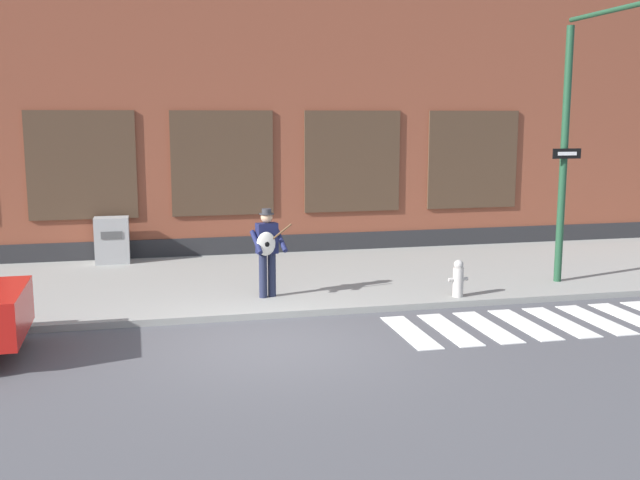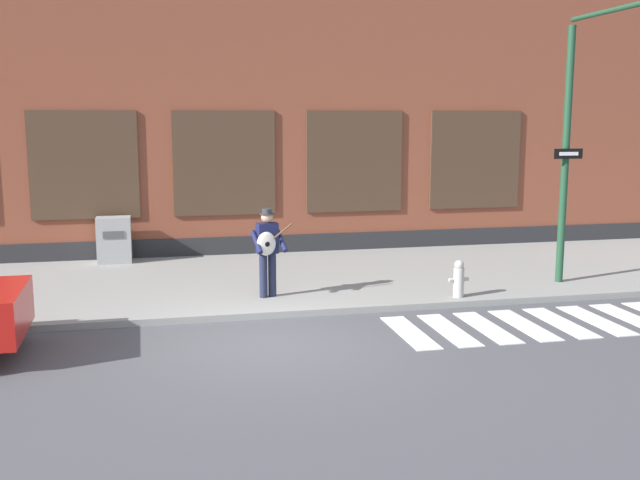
{
  "view_description": "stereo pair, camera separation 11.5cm",
  "coord_description": "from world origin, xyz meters",
  "px_view_note": "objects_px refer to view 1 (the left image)",
  "views": [
    {
      "loc": [
        -1.74,
        -10.9,
        3.47
      ],
      "look_at": [
        1.17,
        1.74,
        1.3
      ],
      "focal_mm": 42.0,
      "sensor_mm": 36.0,
      "label": 1
    },
    {
      "loc": [
        -1.63,
        -10.92,
        3.47
      ],
      "look_at": [
        1.17,
        1.74,
        1.3
      ],
      "focal_mm": 42.0,
      "sensor_mm": 36.0,
      "label": 2
    }
  ],
  "objects_px": {
    "busker": "(267,247)",
    "traffic_light": "(598,100)",
    "utility_box": "(112,240)",
    "fire_hydrant": "(458,278)"
  },
  "relations": [
    {
      "from": "traffic_light",
      "to": "fire_hydrant",
      "type": "bearing_deg",
      "value": 172.59
    },
    {
      "from": "busker",
      "to": "utility_box",
      "type": "relative_size",
      "value": 1.57
    },
    {
      "from": "busker",
      "to": "utility_box",
      "type": "xyz_separation_m",
      "value": [
        -2.95,
        4.06,
        -0.41
      ]
    },
    {
      "from": "busker",
      "to": "traffic_light",
      "type": "distance_m",
      "value": 6.63
    },
    {
      "from": "busker",
      "to": "traffic_light",
      "type": "relative_size",
      "value": 0.32
    },
    {
      "from": "fire_hydrant",
      "to": "utility_box",
      "type": "bearing_deg",
      "value": 143.21
    },
    {
      "from": "utility_box",
      "to": "fire_hydrant",
      "type": "height_order",
      "value": "utility_box"
    },
    {
      "from": "busker",
      "to": "fire_hydrant",
      "type": "relative_size",
      "value": 2.37
    },
    {
      "from": "busker",
      "to": "utility_box",
      "type": "height_order",
      "value": "busker"
    },
    {
      "from": "utility_box",
      "to": "fire_hydrant",
      "type": "distance_m",
      "value": 8.02
    }
  ]
}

